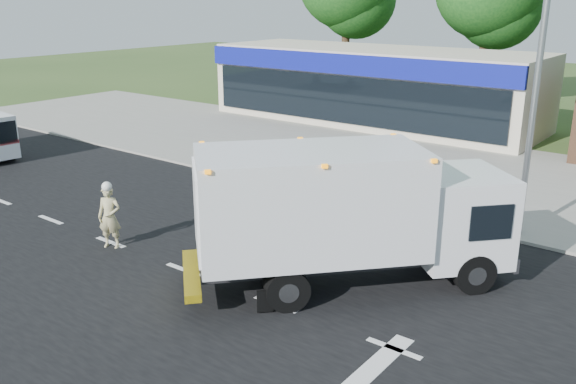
{
  "coord_description": "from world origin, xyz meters",
  "views": [
    {
      "loc": [
        7.75,
        -9.63,
        6.67
      ],
      "look_at": [
        -1.66,
        2.61,
        1.7
      ],
      "focal_mm": 38.0,
      "sensor_mm": 36.0,
      "label": 1
    }
  ],
  "objects": [
    {
      "name": "ems_box_truck",
      "position": [
        0.66,
        1.81,
        1.96
      ],
      "size": [
        6.89,
        7.27,
        3.4
      ],
      "rotation": [
        0.0,
        0.0,
        0.84
      ],
      "color": "black",
      "rests_on": "ground"
    },
    {
      "name": "parking_apron",
      "position": [
        0.0,
        14.0,
        0.01
      ],
      "size": [
        60.0,
        9.0,
        0.02
      ],
      "primitive_type": "cube",
      "color": "gray",
      "rests_on": "ground"
    },
    {
      "name": "emergency_worker",
      "position": [
        -5.71,
        -0.17,
        0.93
      ],
      "size": [
        0.78,
        0.69,
        1.91
      ],
      "rotation": [
        0.0,
        0.0,
        0.49
      ],
      "color": "tan",
      "rests_on": "ground"
    },
    {
      "name": "road_asphalt",
      "position": [
        0.0,
        0.0,
        0.0
      ],
      "size": [
        60.0,
        14.0,
        0.02
      ],
      "primitive_type": "cube",
      "color": "black",
      "rests_on": "ground"
    },
    {
      "name": "lane_markings",
      "position": [
        1.35,
        -1.35,
        0.02
      ],
      "size": [
        55.2,
        7.0,
        0.01
      ],
      "color": "silver",
      "rests_on": "road_asphalt"
    },
    {
      "name": "sidewalk",
      "position": [
        0.0,
        8.2,
        0.06
      ],
      "size": [
        60.0,
        2.4,
        0.12
      ],
      "primitive_type": "cube",
      "color": "gray",
      "rests_on": "ground"
    },
    {
      "name": "retail_strip_mall",
      "position": [
        -9.0,
        19.93,
        2.01
      ],
      "size": [
        18.0,
        6.2,
        4.0
      ],
      "color": "beige",
      "rests_on": "ground"
    },
    {
      "name": "ground",
      "position": [
        0.0,
        0.0,
        0.0
      ],
      "size": [
        120.0,
        120.0,
        0.0
      ],
      "primitive_type": "plane",
      "color": "#385123",
      "rests_on": "ground"
    },
    {
      "name": "traffic_signal_pole",
      "position": [
        2.35,
        7.6,
        4.92
      ],
      "size": [
        3.51,
        0.25,
        8.0
      ],
      "color": "gray",
      "rests_on": "ground"
    }
  ]
}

